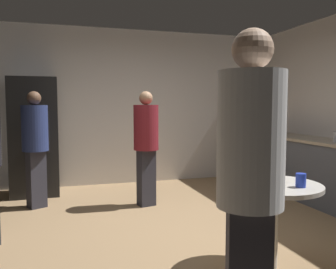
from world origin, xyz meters
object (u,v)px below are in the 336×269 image
Objects in this scene: refrigerator at (35,137)px; person_in_white_shirt at (250,174)px; foreground_table at (273,196)px; beer_bottle_amber at (272,174)px; person_in_navy_shirt at (35,140)px; beer_bottle_brown at (278,171)px; person_in_maroon_shirt at (146,140)px; wine_bottle_on_counter at (284,128)px; plastic_cup_blue at (301,180)px.

refrigerator is 1.02× the size of person_in_white_shirt.
person_in_white_shirt is (-0.76, -0.95, 0.40)m from foreground_table.
beer_bottle_amber is 0.15× the size of person_in_navy_shirt.
beer_bottle_brown is 0.13× the size of person_in_white_shirt.
refrigerator reaches higher than beer_bottle_amber.
person_in_white_shirt reaches higher than person_in_maroon_shirt.
person_in_maroon_shirt is at bearing 107.53° from beer_bottle_brown.
person_in_navy_shirt is 0.89× the size of person_in_white_shirt.
wine_bottle_on_counter is 4.31m from person_in_white_shirt.
wine_bottle_on_counter is at bearing -16.97° from person_in_white_shirt.
foreground_table is at bearing 129.26° from plastic_cup_blue.
wine_bottle_on_counter is 0.20× the size of person_in_navy_shirt.
refrigerator is 1.15× the size of person_in_navy_shirt.
foreground_table is 3.48× the size of beer_bottle_brown.
refrigerator is at bearing 123.96° from beer_bottle_brown.
foreground_table is (-1.83, -2.49, -0.39)m from wine_bottle_on_counter.
refrigerator reaches higher than plastic_cup_blue.
beer_bottle_amber is at bearing 136.33° from plastic_cup_blue.
refrigerator is at bearing 122.29° from plastic_cup_blue.
person_in_maroon_shirt is at bearing 106.44° from plastic_cup_blue.
person_in_maroon_shirt is 3.16m from person_in_white_shirt.
refrigerator is at bearing 168.15° from wine_bottle_on_counter.
person_in_white_shirt reaches higher than person_in_navy_shirt.
wine_bottle_on_counter reaches higher than plastic_cup_blue.
person_in_maroon_shirt is at bearing 104.27° from foreground_table.
person_in_navy_shirt is at bearing 179.52° from wine_bottle_on_counter.
beer_bottle_amber is 2.28m from person_in_maroon_shirt.
person_in_navy_shirt is 1.48m from person_in_maroon_shirt.
foreground_table is (2.06, -3.31, -0.27)m from refrigerator.
refrigerator reaches higher than person_in_maroon_shirt.
wine_bottle_on_counter is at bearing 53.66° from beer_bottle_amber.
plastic_cup_blue is at bearing -43.67° from beer_bottle_amber.
foreground_table is at bearing -58.10° from refrigerator.
person_in_white_shirt reaches higher than plastic_cup_blue.
wine_bottle_on_counter reaches higher than beer_bottle_brown.
refrigerator reaches higher than wine_bottle_on_counter.
beer_bottle_amber is at bearing -0.29° from person_in_maroon_shirt.
beer_bottle_amber reaches higher than plastic_cup_blue.
wine_bottle_on_counter is at bearing 54.34° from beer_bottle_brown.
person_in_navy_shirt is at bearing 130.93° from beer_bottle_brown.
beer_bottle_brown is at bearing -56.04° from refrigerator.
person_in_maroon_shirt is at bearing 103.65° from beer_bottle_amber.
person_in_navy_shirt is at bearing 127.92° from beer_bottle_amber.
person_in_navy_shirt reaches higher than beer_bottle_brown.
person_in_white_shirt reaches higher than beer_bottle_brown.
foreground_table is at bearing 40.91° from beer_bottle_amber.
person_in_navy_shirt is at bearing 128.41° from foreground_table.
person_in_navy_shirt reaches higher than plastic_cup_blue.
beer_bottle_brown reaches higher than foreground_table.
person_in_navy_shirt is (-2.00, 2.53, 0.28)m from foreground_table.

